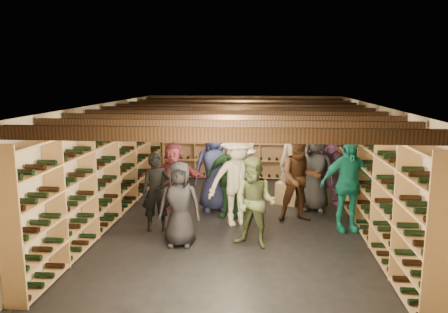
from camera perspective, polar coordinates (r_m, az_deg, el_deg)
ground at (r=9.15m, az=1.43°, el=-8.37°), size 8.00×8.00×0.00m
walls at (r=8.84m, az=1.47°, el=-0.99°), size 5.52×8.02×2.40m
ceiling at (r=8.69m, az=1.51°, el=6.80°), size 5.50×8.00×0.01m
ceiling_joists at (r=8.70m, az=1.50°, el=5.88°), size 5.40×7.12×0.18m
wine_rack_left at (r=9.38m, az=-14.40°, el=-1.43°), size 0.32×7.50×2.15m
wine_rack_right at (r=9.08m, az=17.88°, el=-2.00°), size 0.32×7.50×2.15m
wine_rack_back at (r=12.63m, az=2.58°, el=1.87°), size 4.70×0.30×2.15m
crate_stack_left at (r=10.44m, az=2.66°, el=-4.06°), size 0.51×0.34×0.68m
crate_stack_right at (r=10.32m, az=8.21°, el=-4.81°), size 0.58×0.48×0.51m
crate_loose at (r=11.56m, az=9.00°, el=-4.06°), size 0.52×0.37×0.17m
person_0 at (r=7.69m, az=-5.83°, el=-6.20°), size 0.75×0.50×1.51m
person_1 at (r=8.50m, az=-8.84°, el=-4.60°), size 0.62×0.47×1.53m
person_2 at (r=7.61m, az=4.03°, el=-6.03°), size 0.94×0.84×1.59m
person_3 at (r=8.68m, az=1.70°, el=-3.06°), size 1.36×1.08×1.85m
person_4 at (r=8.69m, az=15.83°, el=-3.54°), size 1.14×0.65×1.82m
person_5 at (r=9.70m, az=-6.57°, el=-2.66°), size 1.42×0.47×1.53m
person_6 at (r=9.63m, az=-1.24°, el=-1.62°), size 1.03×0.78×1.88m
person_7 at (r=10.14m, az=9.18°, el=-1.15°), size 0.76×0.57×1.88m
person_8 at (r=9.06m, az=9.87°, el=-2.83°), size 0.96×0.80×1.79m
person_9 at (r=9.67m, az=2.61°, el=-2.67°), size 1.08×0.77×1.52m
person_10 at (r=9.21m, az=0.68°, el=-2.76°), size 1.06×0.63×1.70m
person_11 at (r=10.27m, az=13.58°, el=-1.39°), size 1.68×0.59×1.80m
person_12 at (r=9.84m, az=11.74°, el=-1.94°), size 0.92×0.66×1.76m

